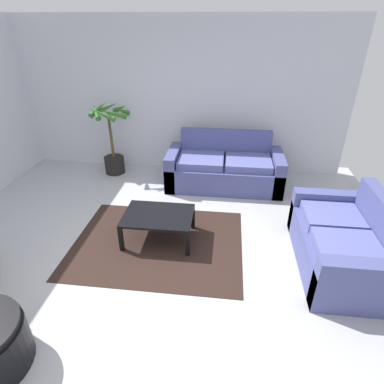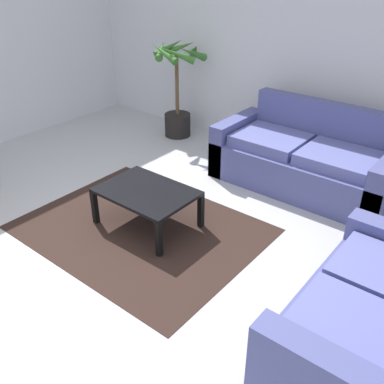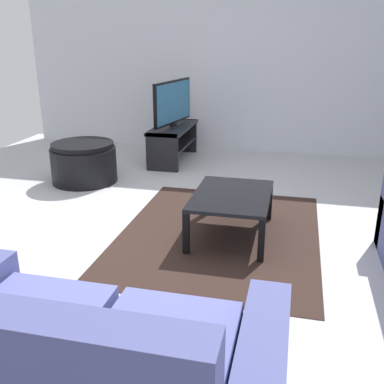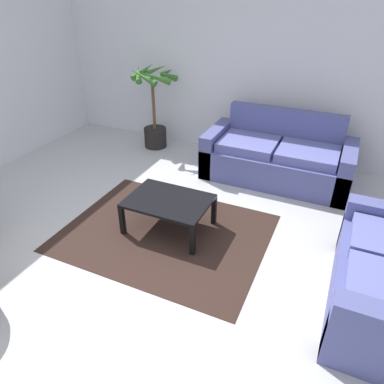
% 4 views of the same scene
% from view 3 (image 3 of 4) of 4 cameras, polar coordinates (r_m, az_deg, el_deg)
% --- Properties ---
extents(ground_plane, '(6.60, 6.60, 0.00)m').
position_cam_3_polar(ground_plane, '(4.10, -3.29, -4.41)').
color(ground_plane, '#B2B2B7').
extents(wall_left, '(0.06, 6.00, 2.70)m').
position_cam_3_polar(wall_left, '(6.68, 4.11, 16.86)').
color(wall_left, silver).
rests_on(wall_left, ground).
extents(tv_stand, '(1.10, 0.45, 0.48)m').
position_cam_3_polar(tv_stand, '(6.14, -2.42, 6.88)').
color(tv_stand, black).
rests_on(tv_stand, ground).
extents(tv, '(0.98, 0.23, 0.60)m').
position_cam_3_polar(tv, '(6.05, -2.46, 11.34)').
color(tv, black).
rests_on(tv, tv_stand).
extents(coffee_table, '(0.89, 0.64, 0.38)m').
position_cam_3_polar(coffee_table, '(3.81, 5.09, -0.91)').
color(coffee_table, black).
rests_on(coffee_table, ground).
extents(area_rug, '(2.20, 1.70, 0.01)m').
position_cam_3_polar(area_rug, '(3.95, 3.51, -5.28)').
color(area_rug, black).
rests_on(area_rug, ground).
extents(ottoman, '(0.76, 0.76, 0.47)m').
position_cam_3_polar(ottoman, '(5.41, -13.60, 3.68)').
color(ottoman, black).
rests_on(ottoman, ground).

